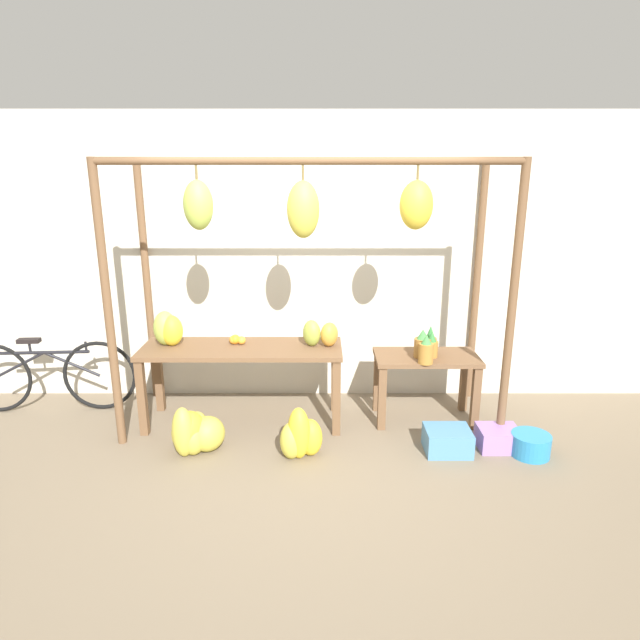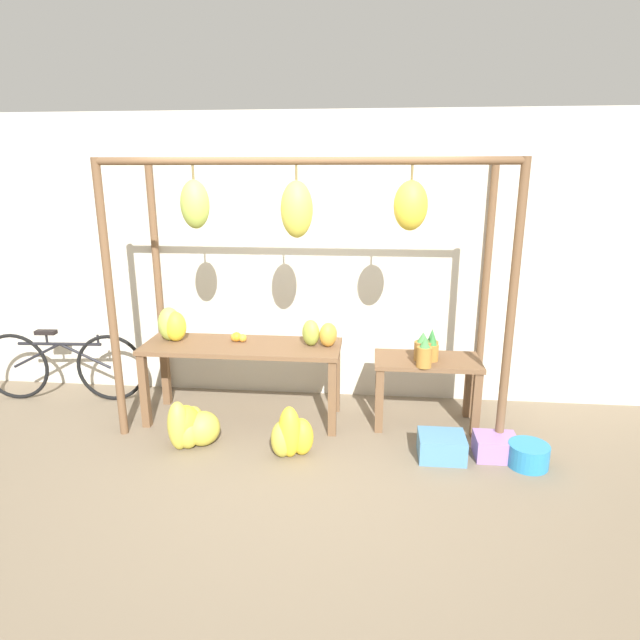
{
  "view_description": "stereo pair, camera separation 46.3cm",
  "coord_description": "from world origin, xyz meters",
  "px_view_note": "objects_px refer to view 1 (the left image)",
  "views": [
    {
      "loc": [
        0.08,
        -3.71,
        2.25
      ],
      "look_at": [
        0.09,
        0.84,
        0.98
      ],
      "focal_mm": 30.0,
      "sensor_mm": 36.0,
      "label": 1
    },
    {
      "loc": [
        0.54,
        -3.69,
        2.25
      ],
      "look_at": [
        0.09,
        0.84,
        0.98
      ],
      "focal_mm": 30.0,
      "sensor_mm": 36.0,
      "label": 2
    }
  ],
  "objects_px": {
    "blue_bucket": "(529,444)",
    "fruit_crate_purple": "(497,438)",
    "banana_pile_on_table": "(167,329)",
    "pineapple_cluster": "(425,346)",
    "banana_pile_ground_left": "(193,433)",
    "banana_pile_ground_right": "(299,437)",
    "orange_pile": "(234,340)",
    "papaya_pile": "(319,334)",
    "parked_bicycle": "(46,376)",
    "fruit_crate_white": "(446,440)"
  },
  "relations": [
    {
      "from": "blue_bucket",
      "to": "papaya_pile",
      "type": "bearing_deg",
      "value": 159.72
    },
    {
      "from": "papaya_pile",
      "to": "banana_pile_ground_left",
      "type": "bearing_deg",
      "value": -150.38
    },
    {
      "from": "banana_pile_ground_left",
      "to": "fruit_crate_purple",
      "type": "height_order",
      "value": "banana_pile_ground_left"
    },
    {
      "from": "blue_bucket",
      "to": "parked_bicycle",
      "type": "xyz_separation_m",
      "value": [
        -4.35,
        0.86,
        0.27
      ]
    },
    {
      "from": "pineapple_cluster",
      "to": "banana_pile_ground_right",
      "type": "xyz_separation_m",
      "value": [
        -1.12,
        -0.62,
        -0.57
      ]
    },
    {
      "from": "pineapple_cluster",
      "to": "fruit_crate_purple",
      "type": "distance_m",
      "value": 0.98
    },
    {
      "from": "banana_pile_on_table",
      "to": "papaya_pile",
      "type": "relative_size",
      "value": 0.83
    },
    {
      "from": "orange_pile",
      "to": "banana_pile_ground_right",
      "type": "bearing_deg",
      "value": -49.83
    },
    {
      "from": "orange_pile",
      "to": "papaya_pile",
      "type": "height_order",
      "value": "papaya_pile"
    },
    {
      "from": "pineapple_cluster",
      "to": "banana_pile_ground_left",
      "type": "xyz_separation_m",
      "value": [
        -1.99,
        -0.55,
        -0.57
      ]
    },
    {
      "from": "banana_pile_ground_left",
      "to": "fruit_crate_white",
      "type": "distance_m",
      "value": 2.09
    },
    {
      "from": "orange_pile",
      "to": "banana_pile_ground_right",
      "type": "height_order",
      "value": "orange_pile"
    },
    {
      "from": "orange_pile",
      "to": "blue_bucket",
      "type": "relative_size",
      "value": 0.49
    },
    {
      "from": "orange_pile",
      "to": "parked_bicycle",
      "type": "distance_m",
      "value": 1.91
    },
    {
      "from": "pineapple_cluster",
      "to": "orange_pile",
      "type": "bearing_deg",
      "value": 176.83
    },
    {
      "from": "pineapple_cluster",
      "to": "papaya_pile",
      "type": "xyz_separation_m",
      "value": [
        -0.95,
        0.04,
        0.1
      ]
    },
    {
      "from": "banana_pile_on_table",
      "to": "banana_pile_ground_right",
      "type": "xyz_separation_m",
      "value": [
        1.2,
        -0.68,
        -0.71
      ]
    },
    {
      "from": "banana_pile_ground_left",
      "to": "blue_bucket",
      "type": "xyz_separation_m",
      "value": [
        2.76,
        -0.05,
        -0.08
      ]
    },
    {
      "from": "parked_bicycle",
      "to": "blue_bucket",
      "type": "bearing_deg",
      "value": -11.14
    },
    {
      "from": "banana_pile_on_table",
      "to": "pineapple_cluster",
      "type": "height_order",
      "value": "banana_pile_on_table"
    },
    {
      "from": "fruit_crate_purple",
      "to": "orange_pile",
      "type": "bearing_deg",
      "value": 165.7
    },
    {
      "from": "orange_pile",
      "to": "fruit_crate_purple",
      "type": "xyz_separation_m",
      "value": [
        2.26,
        -0.58,
        -0.68
      ]
    },
    {
      "from": "orange_pile",
      "to": "pineapple_cluster",
      "type": "xyz_separation_m",
      "value": [
        1.72,
        -0.1,
        -0.03
      ]
    },
    {
      "from": "banana_pile_ground_left",
      "to": "parked_bicycle",
      "type": "xyz_separation_m",
      "value": [
        -1.59,
        0.81,
        0.19
      ]
    },
    {
      "from": "blue_bucket",
      "to": "fruit_crate_white",
      "type": "bearing_deg",
      "value": 174.94
    },
    {
      "from": "blue_bucket",
      "to": "fruit_crate_purple",
      "type": "relative_size",
      "value": 0.95
    },
    {
      "from": "pineapple_cluster",
      "to": "blue_bucket",
      "type": "relative_size",
      "value": 1.21
    },
    {
      "from": "pineapple_cluster",
      "to": "banana_pile_ground_left",
      "type": "distance_m",
      "value": 2.14
    },
    {
      "from": "banana_pile_ground_right",
      "to": "orange_pile",
      "type": "bearing_deg",
      "value": 130.17
    },
    {
      "from": "banana_pile_ground_right",
      "to": "blue_bucket",
      "type": "distance_m",
      "value": 1.89
    },
    {
      "from": "banana_pile_on_table",
      "to": "fruit_crate_white",
      "type": "height_order",
      "value": "banana_pile_on_table"
    },
    {
      "from": "orange_pile",
      "to": "fruit_crate_white",
      "type": "distance_m",
      "value": 2.05
    },
    {
      "from": "parked_bicycle",
      "to": "papaya_pile",
      "type": "distance_m",
      "value": 2.68
    },
    {
      "from": "blue_bucket",
      "to": "banana_pile_ground_right",
      "type": "bearing_deg",
      "value": -179.34
    },
    {
      "from": "orange_pile",
      "to": "banana_pile_on_table",
      "type": "bearing_deg",
      "value": -177.08
    },
    {
      "from": "papaya_pile",
      "to": "fruit_crate_white",
      "type": "bearing_deg",
      "value": -28.69
    },
    {
      "from": "banana_pile_ground_right",
      "to": "fruit_crate_white",
      "type": "bearing_deg",
      "value": 3.79
    },
    {
      "from": "banana_pile_on_table",
      "to": "pineapple_cluster",
      "type": "bearing_deg",
      "value": -1.6
    },
    {
      "from": "pineapple_cluster",
      "to": "fruit_crate_white",
      "type": "relative_size",
      "value": 1.03
    },
    {
      "from": "banana_pile_on_table",
      "to": "papaya_pile",
      "type": "bearing_deg",
      "value": -1.06
    },
    {
      "from": "parked_bicycle",
      "to": "fruit_crate_purple",
      "type": "xyz_separation_m",
      "value": [
        4.12,
        -0.74,
        -0.27
      ]
    },
    {
      "from": "fruit_crate_white",
      "to": "blue_bucket",
      "type": "bearing_deg",
      "value": -5.06
    },
    {
      "from": "fruit_crate_purple",
      "to": "pineapple_cluster",
      "type": "bearing_deg",
      "value": 138.42
    },
    {
      "from": "papaya_pile",
      "to": "parked_bicycle",
      "type": "bearing_deg",
      "value": 175.24
    },
    {
      "from": "pineapple_cluster",
      "to": "fruit_crate_white",
      "type": "height_order",
      "value": "pineapple_cluster"
    },
    {
      "from": "fruit_crate_white",
      "to": "papaya_pile",
      "type": "bearing_deg",
      "value": 151.31
    },
    {
      "from": "banana_pile_ground_left",
      "to": "fruit_crate_purple",
      "type": "relative_size",
      "value": 1.6
    },
    {
      "from": "banana_pile_ground_left",
      "to": "banana_pile_ground_right",
      "type": "distance_m",
      "value": 0.87
    },
    {
      "from": "banana_pile_ground_left",
      "to": "papaya_pile",
      "type": "distance_m",
      "value": 1.37
    },
    {
      "from": "orange_pile",
      "to": "pineapple_cluster",
      "type": "relative_size",
      "value": 0.4
    }
  ]
}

